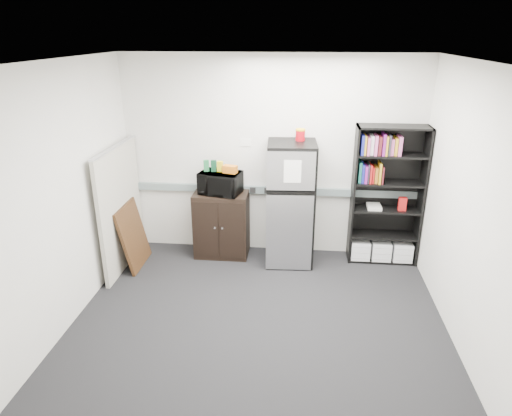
# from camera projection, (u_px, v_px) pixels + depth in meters

# --- Properties ---
(floor) EXTENTS (4.00, 4.00, 0.00)m
(floor) POSITION_uv_depth(u_px,v_px,m) (259.00, 318.00, 5.00)
(floor) COLOR black
(floor) RESTS_ON ground
(wall_back) EXTENTS (4.00, 0.02, 2.70)m
(wall_back) POSITION_uv_depth(u_px,v_px,m) (272.00, 158.00, 6.13)
(wall_back) COLOR silver
(wall_back) RESTS_ON floor
(wall_right) EXTENTS (0.02, 3.50, 2.70)m
(wall_right) POSITION_uv_depth(u_px,v_px,m) (469.00, 211.00, 4.32)
(wall_right) COLOR silver
(wall_right) RESTS_ON floor
(wall_left) EXTENTS (0.02, 3.50, 2.70)m
(wall_left) POSITION_uv_depth(u_px,v_px,m) (66.00, 197.00, 4.70)
(wall_left) COLOR silver
(wall_left) RESTS_ON floor
(ceiling) EXTENTS (4.00, 3.50, 0.02)m
(ceiling) POSITION_uv_depth(u_px,v_px,m) (260.00, 61.00, 4.02)
(ceiling) COLOR white
(ceiling) RESTS_ON wall_back
(electrical_raceway) EXTENTS (3.92, 0.05, 0.10)m
(electrical_raceway) POSITION_uv_depth(u_px,v_px,m) (271.00, 190.00, 6.27)
(electrical_raceway) COLOR slate
(electrical_raceway) RESTS_ON wall_back
(wall_note) EXTENTS (0.14, 0.00, 0.10)m
(wall_note) POSITION_uv_depth(u_px,v_px,m) (246.00, 143.00, 6.09)
(wall_note) COLOR white
(wall_note) RESTS_ON wall_back
(bookshelf) EXTENTS (0.90, 0.34, 1.85)m
(bookshelf) POSITION_uv_depth(u_px,v_px,m) (386.00, 197.00, 5.98)
(bookshelf) COLOR black
(bookshelf) RESTS_ON floor
(cubicle_partition) EXTENTS (0.06, 1.30, 1.62)m
(cubicle_partition) POSITION_uv_depth(u_px,v_px,m) (121.00, 208.00, 5.89)
(cubicle_partition) COLOR #A19C8F
(cubicle_partition) RESTS_ON floor
(cabinet) EXTENTS (0.73, 0.49, 0.91)m
(cabinet) POSITION_uv_depth(u_px,v_px,m) (222.00, 224.00, 6.29)
(cabinet) COLOR black
(cabinet) RESTS_ON floor
(microwave) EXTENTS (0.60, 0.47, 0.30)m
(microwave) POSITION_uv_depth(u_px,v_px,m) (220.00, 183.00, 6.06)
(microwave) COLOR black
(microwave) RESTS_ON cabinet
(snack_box_a) EXTENTS (0.08, 0.07, 0.15)m
(snack_box_a) POSITION_uv_depth(u_px,v_px,m) (206.00, 166.00, 6.03)
(snack_box_a) COLOR #1A5E32
(snack_box_a) RESTS_ON microwave
(snack_box_b) EXTENTS (0.07, 0.05, 0.15)m
(snack_box_b) POSITION_uv_depth(u_px,v_px,m) (214.00, 166.00, 6.02)
(snack_box_b) COLOR #0B341E
(snack_box_b) RESTS_ON microwave
(snack_box_c) EXTENTS (0.08, 0.06, 0.14)m
(snack_box_c) POSITION_uv_depth(u_px,v_px,m) (220.00, 166.00, 6.01)
(snack_box_c) COLOR yellow
(snack_box_c) RESTS_ON microwave
(snack_bag) EXTENTS (0.20, 0.14, 0.10)m
(snack_bag) POSITION_uv_depth(u_px,v_px,m) (230.00, 169.00, 5.96)
(snack_bag) COLOR #CD6814
(snack_bag) RESTS_ON microwave
(refrigerator) EXTENTS (0.65, 0.67, 1.64)m
(refrigerator) POSITION_uv_depth(u_px,v_px,m) (290.00, 204.00, 5.99)
(refrigerator) COLOR black
(refrigerator) RESTS_ON floor
(coffee_can) EXTENTS (0.12, 0.12, 0.17)m
(coffee_can) POSITION_uv_depth(u_px,v_px,m) (300.00, 134.00, 5.78)
(coffee_can) COLOR #A60711
(coffee_can) RESTS_ON refrigerator
(framed_poster) EXTENTS (0.22, 0.67, 0.85)m
(framed_poster) POSITION_uv_depth(u_px,v_px,m) (133.00, 235.00, 6.01)
(framed_poster) COLOR #32200D
(framed_poster) RESTS_ON floor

